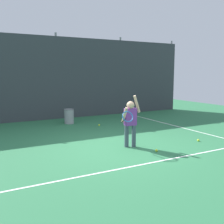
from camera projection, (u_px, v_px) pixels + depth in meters
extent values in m
plane|color=#2D7247|center=(116.00, 147.00, 6.93)|extent=(20.00, 20.00, 0.00)
cube|color=white|center=(148.00, 163.00, 5.69)|extent=(9.00, 0.05, 0.00)
cube|color=white|center=(183.00, 128.00, 9.35)|extent=(0.05, 9.00, 0.00)
cube|color=#383D42|center=(57.00, 78.00, 11.04)|extent=(12.53, 0.08, 3.40)
cylinder|color=slate|center=(57.00, 76.00, 11.08)|extent=(0.09, 0.09, 3.55)
cylinder|color=slate|center=(120.00, 76.00, 12.51)|extent=(0.09, 0.09, 3.55)
cylinder|color=slate|center=(170.00, 76.00, 13.95)|extent=(0.09, 0.09, 3.55)
cylinder|color=#3F4C59|center=(127.00, 136.00, 6.92)|extent=(0.11, 0.11, 0.58)
cylinder|color=#3F4C59|center=(134.00, 136.00, 6.93)|extent=(0.11, 0.11, 0.58)
cube|color=#72338C|center=(130.00, 117.00, 6.85)|extent=(0.32, 0.20, 0.44)
sphere|color=tan|center=(131.00, 105.00, 6.81)|extent=(0.20, 0.20, 0.20)
cylinder|color=tan|center=(137.00, 104.00, 6.90)|extent=(0.21, 0.09, 0.46)
cylinder|color=tan|center=(125.00, 115.00, 6.72)|extent=(0.10, 0.29, 0.43)
cylinder|color=black|center=(124.00, 120.00, 6.59)|extent=(0.05, 0.24, 0.15)
torus|color=#2666B2|center=(128.00, 117.00, 6.37)|extent=(0.30, 0.19, 0.26)
cylinder|color=gray|center=(69.00, 116.00, 10.14)|extent=(0.36, 0.36, 0.55)
torus|color=#595B60|center=(69.00, 109.00, 10.10)|extent=(0.38, 0.38, 0.02)
sphere|color=#CCE033|center=(156.00, 150.00, 6.54)|extent=(0.07, 0.07, 0.07)
sphere|color=#CCE033|center=(198.00, 140.00, 7.52)|extent=(0.07, 0.07, 0.07)
sphere|color=#CCE033|center=(99.00, 125.00, 9.73)|extent=(0.07, 0.07, 0.07)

